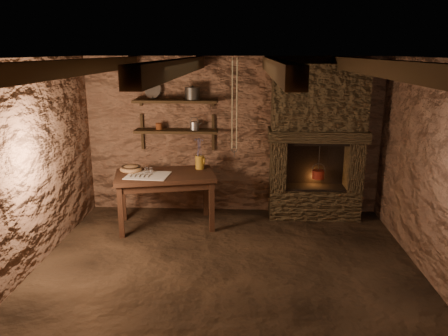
# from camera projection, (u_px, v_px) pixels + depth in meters

# --- Properties ---
(floor) EXTENTS (4.50, 4.50, 0.00)m
(floor) POSITION_uv_depth(u_px,v_px,m) (227.00, 269.00, 5.10)
(floor) COLOR black
(floor) RESTS_ON ground
(back_wall) EXTENTS (4.50, 0.04, 2.40)m
(back_wall) POSITION_uv_depth(u_px,v_px,m) (233.00, 136.00, 6.72)
(back_wall) COLOR brown
(back_wall) RESTS_ON floor
(front_wall) EXTENTS (4.50, 0.04, 2.40)m
(front_wall) POSITION_uv_depth(u_px,v_px,m) (213.00, 251.00, 2.86)
(front_wall) COLOR brown
(front_wall) RESTS_ON floor
(left_wall) EXTENTS (0.04, 4.00, 2.40)m
(left_wall) POSITION_uv_depth(u_px,v_px,m) (27.00, 168.00, 4.90)
(left_wall) COLOR brown
(left_wall) RESTS_ON floor
(right_wall) EXTENTS (0.04, 4.00, 2.40)m
(right_wall) POSITION_uv_depth(u_px,v_px,m) (436.00, 173.00, 4.68)
(right_wall) COLOR brown
(right_wall) RESTS_ON floor
(ceiling) EXTENTS (4.50, 4.00, 0.04)m
(ceiling) POSITION_uv_depth(u_px,v_px,m) (227.00, 58.00, 4.48)
(ceiling) COLOR black
(ceiling) RESTS_ON back_wall
(beam_far_left) EXTENTS (0.14, 3.95, 0.16)m
(beam_far_left) POSITION_uv_depth(u_px,v_px,m) (85.00, 67.00, 4.58)
(beam_far_left) COLOR black
(beam_far_left) RESTS_ON ceiling
(beam_mid_left) EXTENTS (0.14, 3.95, 0.16)m
(beam_mid_left) POSITION_uv_depth(u_px,v_px,m) (179.00, 67.00, 4.53)
(beam_mid_left) COLOR black
(beam_mid_left) RESTS_ON ceiling
(beam_mid_right) EXTENTS (0.14, 3.95, 0.16)m
(beam_mid_right) POSITION_uv_depth(u_px,v_px,m) (276.00, 67.00, 4.48)
(beam_mid_right) COLOR black
(beam_mid_right) RESTS_ON ceiling
(beam_far_right) EXTENTS (0.14, 3.95, 0.16)m
(beam_far_right) POSITION_uv_depth(u_px,v_px,m) (375.00, 67.00, 4.43)
(beam_far_right) COLOR black
(beam_far_right) RESTS_ON ceiling
(shelf_lower) EXTENTS (1.25, 0.30, 0.04)m
(shelf_lower) POSITION_uv_depth(u_px,v_px,m) (176.00, 131.00, 6.58)
(shelf_lower) COLOR black
(shelf_lower) RESTS_ON back_wall
(shelf_upper) EXTENTS (1.25, 0.30, 0.04)m
(shelf_upper) POSITION_uv_depth(u_px,v_px,m) (175.00, 101.00, 6.47)
(shelf_upper) COLOR black
(shelf_upper) RESTS_ON back_wall
(hearth) EXTENTS (1.43, 0.51, 2.30)m
(hearth) POSITION_uv_depth(u_px,v_px,m) (317.00, 138.00, 6.43)
(hearth) COLOR #312618
(hearth) RESTS_ON floor
(work_table) EXTENTS (1.52, 1.07, 0.79)m
(work_table) POSITION_uv_depth(u_px,v_px,m) (166.00, 198.00, 6.28)
(work_table) COLOR black
(work_table) RESTS_ON floor
(linen_cloth) EXTENTS (0.61, 0.51, 0.01)m
(linen_cloth) POSITION_uv_depth(u_px,v_px,m) (148.00, 175.00, 6.08)
(linen_cloth) COLOR white
(linen_cloth) RESTS_ON work_table
(pewter_cutlery_row) EXTENTS (0.50, 0.22, 0.01)m
(pewter_cutlery_row) POSITION_uv_depth(u_px,v_px,m) (148.00, 175.00, 6.06)
(pewter_cutlery_row) COLOR gray
(pewter_cutlery_row) RESTS_ON linen_cloth
(drinking_glasses) EXTENTS (0.19, 0.06, 0.07)m
(drinking_glasses) POSITION_uv_depth(u_px,v_px,m) (151.00, 170.00, 6.17)
(drinking_glasses) COLOR white
(drinking_glasses) RESTS_ON linen_cloth
(stoneware_jug) EXTENTS (0.15, 0.15, 0.46)m
(stoneware_jug) POSITION_uv_depth(u_px,v_px,m) (200.00, 156.00, 6.38)
(stoneware_jug) COLOR #AE7E21
(stoneware_jug) RESTS_ON work_table
(wooden_bowl) EXTENTS (0.40, 0.40, 0.11)m
(wooden_bowl) POSITION_uv_depth(u_px,v_px,m) (131.00, 169.00, 6.27)
(wooden_bowl) COLOR olive
(wooden_bowl) RESTS_ON work_table
(iron_stockpot) EXTENTS (0.28, 0.28, 0.16)m
(iron_stockpot) POSITION_uv_depth(u_px,v_px,m) (193.00, 94.00, 6.43)
(iron_stockpot) COLOR #32302D
(iron_stockpot) RESTS_ON shelf_upper
(tin_pan) EXTENTS (0.29, 0.18, 0.26)m
(tin_pan) POSITION_uv_depth(u_px,v_px,m) (153.00, 90.00, 6.54)
(tin_pan) COLOR gray
(tin_pan) RESTS_ON shelf_upper
(small_kettle) EXTENTS (0.20, 0.16, 0.19)m
(small_kettle) POSITION_uv_depth(u_px,v_px,m) (194.00, 126.00, 6.55)
(small_kettle) COLOR gray
(small_kettle) RESTS_ON shelf_lower
(rusty_tin) EXTENTS (0.12, 0.12, 0.10)m
(rusty_tin) POSITION_uv_depth(u_px,v_px,m) (159.00, 126.00, 6.58)
(rusty_tin) COLOR #602B13
(rusty_tin) RESTS_ON shelf_lower
(red_pot) EXTENTS (0.23, 0.23, 0.54)m
(red_pot) POSITION_uv_depth(u_px,v_px,m) (318.00, 174.00, 6.52)
(red_pot) COLOR maroon
(red_pot) RESTS_ON hearth
(hanging_ropes) EXTENTS (0.08, 0.08, 1.20)m
(hanging_ropes) POSITION_uv_depth(u_px,v_px,m) (235.00, 104.00, 5.65)
(hanging_ropes) COLOR #C4B88A
(hanging_ropes) RESTS_ON ceiling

